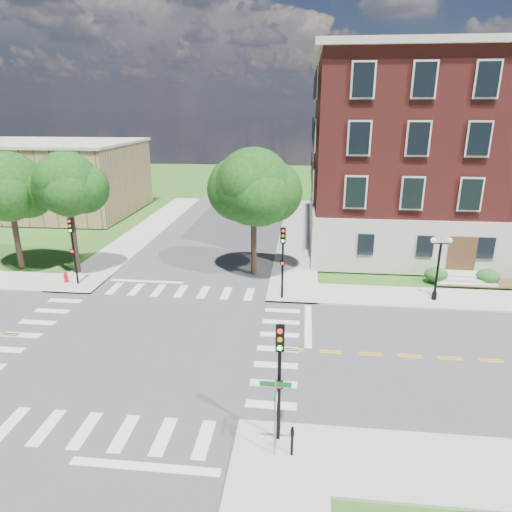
# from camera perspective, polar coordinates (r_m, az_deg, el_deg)

# --- Properties ---
(ground) EXTENTS (160.00, 160.00, 0.00)m
(ground) POSITION_cam_1_polar(r_m,az_deg,el_deg) (25.99, -13.59, -10.42)
(ground) COLOR #245718
(ground) RESTS_ON ground
(road_ew) EXTENTS (90.00, 12.00, 0.01)m
(road_ew) POSITION_cam_1_polar(r_m,az_deg,el_deg) (25.99, -13.59, -10.41)
(road_ew) COLOR #3D3D3F
(road_ew) RESTS_ON ground
(road_ns) EXTENTS (12.00, 90.00, 0.01)m
(road_ns) POSITION_cam_1_polar(r_m,az_deg,el_deg) (25.98, -13.59, -10.40)
(road_ns) COLOR #3D3D3F
(road_ns) RESTS_ON ground
(sidewalk_ne) EXTENTS (34.00, 34.00, 0.12)m
(sidewalk_ne) POSITION_cam_1_polar(r_m,az_deg,el_deg) (39.34, 16.14, -0.58)
(sidewalk_ne) COLOR #9E9B93
(sidewalk_ne) RESTS_ON ground
(sidewalk_nw) EXTENTS (34.00, 34.00, 0.12)m
(sidewalk_nw) POSITION_cam_1_polar(r_m,az_deg,el_deg) (45.40, -25.64, 0.79)
(sidewalk_nw) COLOR #9E9B93
(sidewalk_nw) RESTS_ON ground
(crosswalk_east) EXTENTS (2.20, 10.20, 0.02)m
(crosswalk_east) POSITION_cam_1_polar(r_m,az_deg,el_deg) (24.64, 2.74, -11.57)
(crosswalk_east) COLOR silver
(crosswalk_east) RESTS_ON ground
(stop_bar_east) EXTENTS (0.40, 5.50, 0.00)m
(stop_bar_east) POSITION_cam_1_polar(r_m,az_deg,el_deg) (27.26, 6.53, -8.58)
(stop_bar_east) COLOR silver
(stop_bar_east) RESTS_ON ground
(main_building) EXTENTS (30.60, 22.40, 16.50)m
(main_building) POSITION_cam_1_polar(r_m,az_deg,el_deg) (46.27, 26.48, 11.50)
(main_building) COLOR #BAB2A4
(main_building) RESTS_ON ground
(secondary_building) EXTENTS (20.40, 15.40, 8.30)m
(secondary_building) POSITION_cam_1_polar(r_m,az_deg,el_deg) (60.19, -24.50, 8.97)
(secondary_building) COLOR #917150
(secondary_building) RESTS_ON ground
(tree_b) EXTENTS (5.20, 5.20, 9.05)m
(tree_b) POSITION_cam_1_polar(r_m,az_deg,el_deg) (39.15, -28.58, 7.64)
(tree_b) COLOR black
(tree_b) RESTS_ON ground
(tree_c) EXTENTS (4.65, 4.65, 9.13)m
(tree_c) POSITION_cam_1_polar(r_m,az_deg,el_deg) (36.16, -22.57, 8.31)
(tree_c) COLOR black
(tree_c) RESTS_ON ground
(tree_d) EXTENTS (5.66, 5.66, 9.43)m
(tree_d) POSITION_cam_1_polar(r_m,az_deg,el_deg) (33.20, -0.30, 8.60)
(tree_d) COLOR black
(tree_d) RESTS_ON ground
(traffic_signal_se) EXTENTS (0.33, 0.37, 4.80)m
(traffic_signal_se) POSITION_cam_1_polar(r_m,az_deg,el_deg) (17.01, 2.95, -13.88)
(traffic_signal_se) COLOR black
(traffic_signal_se) RESTS_ON ground
(traffic_signal_ne) EXTENTS (0.36, 0.41, 4.80)m
(traffic_signal_ne) POSITION_cam_1_polar(r_m,az_deg,el_deg) (29.42, 3.37, 0.26)
(traffic_signal_ne) COLOR black
(traffic_signal_ne) RESTS_ON ground
(traffic_signal_nw) EXTENTS (0.33, 0.37, 4.80)m
(traffic_signal_nw) POSITION_cam_1_polar(r_m,az_deg,el_deg) (34.30, -21.94, 1.56)
(traffic_signal_nw) COLOR black
(traffic_signal_nw) RESTS_ON ground
(twin_lamp_west) EXTENTS (1.36, 0.36, 4.23)m
(twin_lamp_west) POSITION_cam_1_polar(r_m,az_deg,el_deg) (31.59, 21.83, -1.05)
(twin_lamp_west) COLOR black
(twin_lamp_west) RESTS_ON ground
(street_sign_pole) EXTENTS (1.10, 1.10, 3.10)m
(street_sign_pole) POSITION_cam_1_polar(r_m,az_deg,el_deg) (16.77, 2.44, -18.03)
(street_sign_pole) COLOR gray
(street_sign_pole) RESTS_ON ground
(push_button_post) EXTENTS (0.14, 0.21, 1.20)m
(push_button_post) POSITION_cam_1_polar(r_m,az_deg,el_deg) (17.73, 4.54, -21.94)
(push_button_post) COLOR black
(push_button_post) RESTS_ON ground
(fire_hydrant) EXTENTS (0.35, 0.35, 0.75)m
(fire_hydrant) POSITION_cam_1_polar(r_m,az_deg,el_deg) (35.75, -22.66, -2.49)
(fire_hydrant) COLOR #9C0C11
(fire_hydrant) RESTS_ON ground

